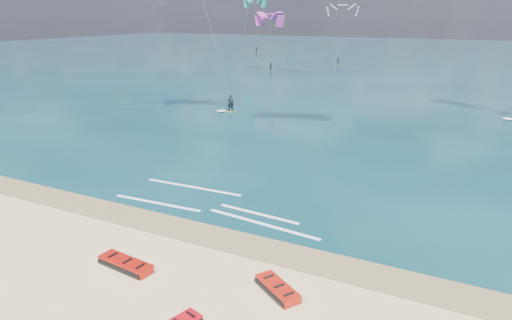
% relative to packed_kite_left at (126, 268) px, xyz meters
% --- Properties ---
extents(ground, '(320.00, 320.00, 0.00)m').
position_rel_packed_kite_left_xyz_m(ground, '(-1.52, 41.32, 0.00)').
color(ground, tan).
rests_on(ground, ground).
extents(wet_sand_strip, '(320.00, 2.40, 0.01)m').
position_rel_packed_kite_left_xyz_m(wet_sand_strip, '(-1.52, 4.32, 0.00)').
color(wet_sand_strip, brown).
rests_on(wet_sand_strip, ground).
extents(sea, '(320.00, 200.00, 0.04)m').
position_rel_packed_kite_left_xyz_m(sea, '(-1.52, 105.32, 0.02)').
color(sea, '#092E33').
rests_on(sea, ground).
extents(packed_kite_left, '(3.00, 1.48, 0.43)m').
position_rel_packed_kite_left_xyz_m(packed_kite_left, '(0.00, 0.00, 0.00)').
color(packed_kite_left, '#A41108').
rests_on(packed_kite_left, ground).
extents(packed_kite_mid, '(2.66, 2.28, 0.42)m').
position_rel_packed_kite_left_xyz_m(packed_kite_mid, '(6.75, 1.28, 0.00)').
color(packed_kite_mid, '#B3190C').
rests_on(packed_kite_mid, ground).
extents(kitesurfer_main, '(11.14, 10.27, 18.54)m').
position_rel_packed_kite_left_xyz_m(kitesurfer_main, '(-10.36, 27.15, 9.47)').
color(kitesurfer_main, '#B4C016').
rests_on(kitesurfer_main, sea).
extents(shoreline_foam, '(13.17, 3.62, 0.01)m').
position_rel_packed_kite_left_xyz_m(shoreline_foam, '(-0.04, 7.53, 0.04)').
color(shoreline_foam, white).
rests_on(shoreline_foam, ground).
extents(distant_kites, '(82.39, 39.46, 14.29)m').
position_rel_packed_kite_left_xyz_m(distant_kites, '(-15.22, 81.14, 6.09)').
color(distant_kites, teal).
rests_on(distant_kites, ground).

